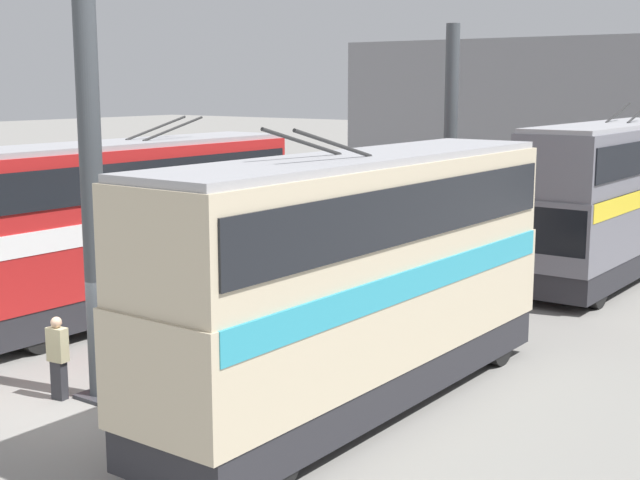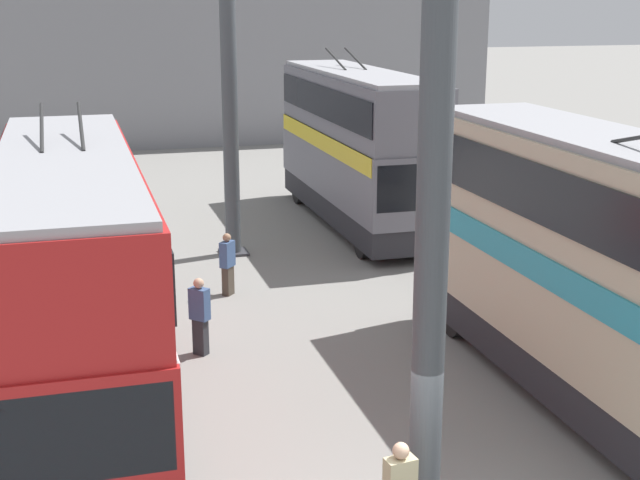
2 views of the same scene
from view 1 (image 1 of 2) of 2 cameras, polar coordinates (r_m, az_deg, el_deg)
name	(u,v)px [view 1 (image 1 of 2)]	position (r m, az deg, el deg)	size (l,w,h in m)	color
ground_plane	(64,410)	(18.93, -16.05, -10.42)	(240.00, 240.00, 0.00)	gray
depot_back_wall	(638,122)	(48.98, 19.69, 7.10)	(0.50, 36.00, 8.95)	gray
support_column_near	(93,204)	(18.52, -14.35, 2.24)	(0.83, 0.83, 8.41)	#42474C
support_column_far	(450,156)	(30.29, 8.32, 5.37)	(0.83, 0.83, 8.41)	#42474C
bus_left_near	(362,267)	(17.60, 2.68, -1.72)	(11.23, 2.54, 5.74)	black
bus_left_far	(611,192)	(30.74, 18.12, 2.95)	(10.61, 2.54, 5.82)	black
bus_right_near	(132,216)	(25.54, -11.94, 1.50)	(10.81, 2.54, 5.52)	black
person_by_right_row	(255,279)	(25.72, -4.15, -2.50)	(0.47, 0.47, 1.73)	#2D2D33
person_aisle_foreground	(58,356)	(19.29, -16.42, -7.11)	(0.29, 0.45, 1.76)	#2D2D33
person_aisle_midway	(366,264)	(27.95, 2.95, -1.57)	(0.47, 0.46, 1.66)	#473D33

